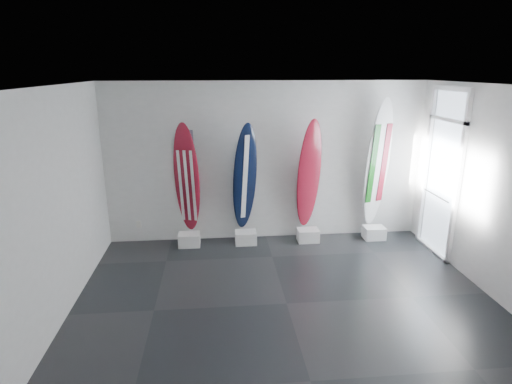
{
  "coord_description": "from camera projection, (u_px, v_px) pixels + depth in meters",
  "views": [
    {
      "loc": [
        -0.93,
        -5.16,
        3.2
      ],
      "look_at": [
        -0.3,
        1.4,
        1.25
      ],
      "focal_mm": 29.31,
      "sensor_mm": 36.0,
      "label": 1
    }
  ],
  "objects": [
    {
      "name": "display_block_italy",
      "position": [
        374.0,
        233.0,
        8.16
      ],
      "size": [
        0.4,
        0.3,
        0.24
      ],
      "primitive_type": "cube",
      "color": "white",
      "rests_on": "floor"
    },
    {
      "name": "floor",
      "position": [
        287.0,
        304.0,
        5.92
      ],
      "size": [
        6.0,
        6.0,
        0.0
      ],
      "primitive_type": "plane",
      "color": "black",
      "rests_on": "ground"
    },
    {
      "name": "surfboard_italy",
      "position": [
        378.0,
        164.0,
        7.87
      ],
      "size": [
        0.63,
        0.47,
        2.49
      ],
      "primitive_type": "ellipsoid",
      "rotation": [
        0.08,
        0.0,
        0.36
      ],
      "color": "white",
      "rests_on": "display_block_italy"
    },
    {
      "name": "wall_right",
      "position": [
        503.0,
        197.0,
        5.77
      ],
      "size": [
        0.0,
        5.0,
        5.0
      ],
      "primitive_type": "plane",
      "rotation": [
        1.57,
        0.0,
        -1.57
      ],
      "color": "silver",
      "rests_on": "ground"
    },
    {
      "name": "surfboard_usa",
      "position": [
        187.0,
        179.0,
        7.6
      ],
      "size": [
        0.53,
        0.42,
        2.08
      ],
      "primitive_type": "ellipsoid",
      "rotation": [
        0.11,
        0.0,
        -0.25
      ],
      "color": "maroon",
      "rests_on": "display_block_usa"
    },
    {
      "name": "wall_left",
      "position": [
        52.0,
        210.0,
        5.22
      ],
      "size": [
        0.0,
        5.0,
        5.0
      ],
      "primitive_type": "plane",
      "rotation": [
        1.57,
        0.0,
        1.57
      ],
      "color": "silver",
      "rests_on": "ground"
    },
    {
      "name": "surfboard_swiss",
      "position": [
        309.0,
        175.0,
        7.8
      ],
      "size": [
        0.55,
        0.45,
        2.12
      ],
      "primitive_type": "ellipsoid",
      "rotation": [
        0.12,
        0.0,
        0.29
      ],
      "color": "maroon",
      "rests_on": "display_block_swiss"
    },
    {
      "name": "display_block_swiss",
      "position": [
        308.0,
        235.0,
        8.04
      ],
      "size": [
        0.4,
        0.3,
        0.24
      ],
      "primitive_type": "cube",
      "color": "white",
      "rests_on": "floor"
    },
    {
      "name": "surfboard_navy",
      "position": [
        245.0,
        178.0,
        7.7
      ],
      "size": [
        0.57,
        0.51,
        2.07
      ],
      "primitive_type": "ellipsoid",
      "rotation": [
        0.14,
        0.0,
        0.35
      ],
      "color": "black",
      "rests_on": "display_block_navy"
    },
    {
      "name": "display_block_navy",
      "position": [
        246.0,
        238.0,
        7.93
      ],
      "size": [
        0.4,
        0.3,
        0.24
      ],
      "primitive_type": "cube",
      "color": "white",
      "rests_on": "floor"
    },
    {
      "name": "glass_door",
      "position": [
        442.0,
        175.0,
        7.27
      ],
      "size": [
        0.12,
        1.16,
        2.85
      ],
      "primitive_type": null,
      "color": "white",
      "rests_on": "floor"
    },
    {
      "name": "wall_front",
      "position": [
        346.0,
        306.0,
        3.11
      ],
      "size": [
        6.0,
        0.0,
        6.0
      ],
      "primitive_type": "plane",
      "rotation": [
        -1.57,
        0.0,
        0.0
      ],
      "color": "silver",
      "rests_on": "ground"
    },
    {
      "name": "display_block_usa",
      "position": [
        189.0,
        240.0,
        7.83
      ],
      "size": [
        0.4,
        0.3,
        0.24
      ],
      "primitive_type": "cube",
      "color": "white",
      "rests_on": "floor"
    },
    {
      "name": "wall_outlet",
      "position": [
        139.0,
        224.0,
        7.97
      ],
      "size": [
        0.09,
        0.02,
        0.13
      ],
      "primitive_type": "cube",
      "color": "silver",
      "rests_on": "wall_back"
    },
    {
      "name": "balcony",
      "position": [
        505.0,
        222.0,
        7.66
      ],
      "size": [
        2.8,
        2.2,
        1.2
      ],
      "primitive_type": null,
      "color": "slate",
      "rests_on": "ground"
    },
    {
      "name": "ceiling",
      "position": [
        292.0,
        86.0,
        5.07
      ],
      "size": [
        6.0,
        6.0,
        0.0
      ],
      "primitive_type": "plane",
      "rotation": [
        3.14,
        0.0,
        0.0
      ],
      "color": "white",
      "rests_on": "wall_back"
    },
    {
      "name": "wall_back",
      "position": [
        266.0,
        162.0,
        7.88
      ],
      "size": [
        6.0,
        0.0,
        6.0
      ],
      "primitive_type": "plane",
      "rotation": [
        1.57,
        0.0,
        0.0
      ],
      "color": "silver",
      "rests_on": "ground"
    }
  ]
}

